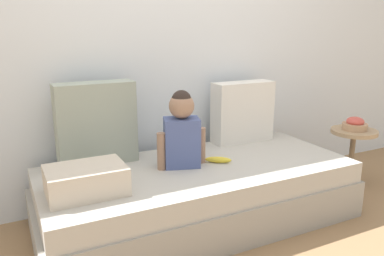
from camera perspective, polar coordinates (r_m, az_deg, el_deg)
name	(u,v)px	position (r m, az deg, el deg)	size (l,w,h in m)	color
ground_plane	(198,220)	(2.60, 0.95, -13.43)	(12.00, 12.00, 0.00)	#93704C
back_wall	(162,42)	(2.81, -4.46, 12.49)	(5.20, 0.10, 2.24)	silver
couch	(199,194)	(2.52, 0.97, -9.67)	(2.00, 0.88, 0.38)	#9C978F
throw_pillow_left	(96,124)	(2.49, -13.93, 0.65)	(0.49, 0.16, 0.52)	#99A393
throw_pillow_right	(243,112)	(2.93, 7.46, 2.37)	(0.47, 0.16, 0.45)	silver
toddler	(182,130)	(2.37, -1.53, -0.37)	(0.33, 0.21, 0.48)	#4C5B93
banana	(218,160)	(2.49, 3.90, -4.69)	(0.17, 0.04, 0.04)	yellow
folded_blanket	(86,180)	(2.10, -15.33, -7.43)	(0.40, 0.28, 0.15)	beige
side_table	(353,144)	(3.23, 22.60, -2.13)	(0.34, 0.34, 0.46)	tan
fruit_bowl	(355,124)	(3.19, 22.87, 0.48)	(0.19, 0.19, 0.10)	tan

